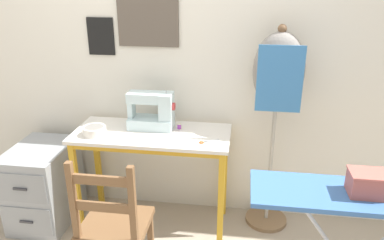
# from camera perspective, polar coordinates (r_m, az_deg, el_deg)

# --- Properties ---
(wall_back) EXTENTS (10.00, 0.07, 2.55)m
(wall_back) POSITION_cam_1_polar(r_m,az_deg,el_deg) (2.83, -5.06, 9.94)
(wall_back) COLOR silver
(wall_back) RESTS_ON ground_plane
(sewing_table) EXTENTS (1.12, 0.49, 0.78)m
(sewing_table) POSITION_cam_1_polar(r_m,az_deg,el_deg) (2.72, -6.14, -4.09)
(sewing_table) COLOR silver
(sewing_table) RESTS_ON ground_plane
(sewing_machine) EXTENTS (0.34, 0.17, 0.29)m
(sewing_machine) POSITION_cam_1_polar(r_m,az_deg,el_deg) (2.71, -5.91, 1.28)
(sewing_machine) COLOR silver
(sewing_machine) RESTS_ON sewing_table
(fabric_bowl) EXTENTS (0.16, 0.16, 0.06)m
(fabric_bowl) POSITION_cam_1_polar(r_m,az_deg,el_deg) (2.71, -14.65, -1.56)
(fabric_bowl) COLOR silver
(fabric_bowl) RESTS_ON sewing_table
(scissors) EXTENTS (0.14, 0.09, 0.01)m
(scissors) POSITION_cam_1_polar(r_m,az_deg,el_deg) (2.52, 2.20, -3.35)
(scissors) COLOR silver
(scissors) RESTS_ON sewing_table
(thread_spool_near_machine) EXTENTS (0.03, 0.03, 0.04)m
(thread_spool_near_machine) POSITION_cam_1_polar(r_m,az_deg,el_deg) (2.72, -1.97, -0.98)
(thread_spool_near_machine) COLOR purple
(thread_spool_near_machine) RESTS_ON sewing_table
(wooden_chair) EXTENTS (0.40, 0.38, 0.91)m
(wooden_chair) POSITION_cam_1_polar(r_m,az_deg,el_deg) (2.39, -11.82, -15.51)
(wooden_chair) COLOR brown
(wooden_chair) RESTS_ON ground_plane
(filing_cabinet) EXTENTS (0.41, 0.58, 0.62)m
(filing_cabinet) POSITION_cam_1_polar(r_m,az_deg,el_deg) (3.16, -21.62, -9.12)
(filing_cabinet) COLOR #93999E
(filing_cabinet) RESTS_ON ground_plane
(dress_form) EXTENTS (0.35, 0.32, 1.53)m
(dress_form) POSITION_cam_1_polar(r_m,az_deg,el_deg) (2.64, 12.93, 5.62)
(dress_form) COLOR #846647
(dress_form) RESTS_ON ground_plane
(ironing_board) EXTENTS (1.03, 0.32, 0.88)m
(ironing_board) POSITION_cam_1_polar(r_m,az_deg,el_deg) (1.98, 24.19, -11.50)
(ironing_board) COLOR #3D6BAD
(ironing_board) RESTS_ON ground_plane
(storage_box) EXTENTS (0.18, 0.13, 0.11)m
(storage_box) POSITION_cam_1_polar(r_m,az_deg,el_deg) (1.93, 25.23, -8.73)
(storage_box) COLOR #AD564C
(storage_box) RESTS_ON ironing_board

